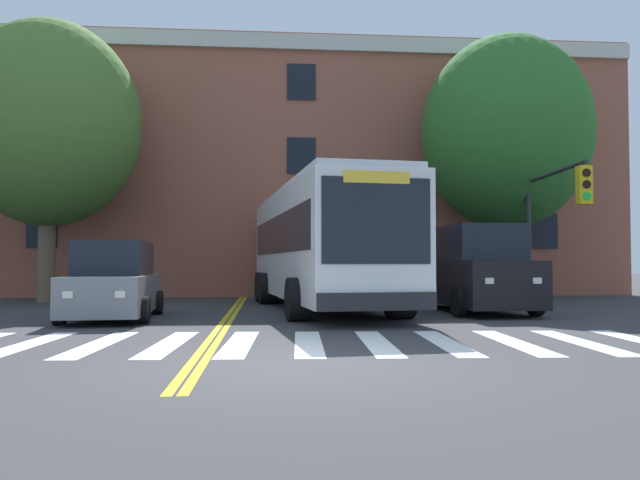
# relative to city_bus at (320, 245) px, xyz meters

# --- Properties ---
(ground_plane) EXTENTS (120.00, 120.00, 0.00)m
(ground_plane) POSITION_rel_city_bus_xyz_m (-1.17, -9.50, -1.83)
(ground_plane) COLOR #38383A
(crosswalk) EXTENTS (14.21, 4.01, 0.01)m
(crosswalk) POSITION_rel_city_bus_xyz_m (-1.95, -7.34, -1.83)
(crosswalk) COLOR white
(crosswalk) RESTS_ON ground
(lane_line_yellow_inner) EXTENTS (0.12, 36.00, 0.01)m
(lane_line_yellow_inner) POSITION_rel_city_bus_xyz_m (-2.49, 6.66, -1.83)
(lane_line_yellow_inner) COLOR gold
(lane_line_yellow_inner) RESTS_ON ground
(lane_line_yellow_outer) EXTENTS (0.12, 36.00, 0.01)m
(lane_line_yellow_outer) POSITION_rel_city_bus_xyz_m (-2.33, 6.66, -1.83)
(lane_line_yellow_outer) COLOR gold
(lane_line_yellow_outer) RESTS_ON ground
(city_bus) EXTENTS (3.88, 11.27, 3.41)m
(city_bus) POSITION_rel_city_bus_xyz_m (0.00, 0.00, 0.00)
(city_bus) COLOR white
(city_bus) RESTS_ON ground
(car_grey_near_lane) EXTENTS (2.12, 4.23, 1.81)m
(car_grey_near_lane) POSITION_rel_city_bus_xyz_m (-5.08, -2.69, -1.00)
(car_grey_near_lane) COLOR slate
(car_grey_near_lane) RESTS_ON ground
(car_black_far_lane) EXTENTS (2.25, 5.10, 2.30)m
(car_black_far_lane) POSITION_rel_city_bus_xyz_m (4.08, -1.23, -0.74)
(car_black_far_lane) COLOR black
(car_black_far_lane) RESTS_ON ground
(car_red_behind_bus) EXTENTS (2.33, 4.01, 1.81)m
(car_red_behind_bus) POSITION_rel_city_bus_xyz_m (-0.96, 8.26, -1.00)
(car_red_behind_bus) COLOR #AD1E1E
(car_red_behind_bus) RESTS_ON ground
(traffic_light_near_corner) EXTENTS (0.52, 4.35, 4.53)m
(traffic_light_near_corner) POSITION_rel_city_bus_xyz_m (6.86, 0.03, 1.16)
(traffic_light_near_corner) COLOR #28282D
(traffic_light_near_corner) RESTS_ON ground
(street_tree_curbside_large) EXTENTS (6.13, 6.11, 9.51)m
(street_tree_curbside_large) POSITION_rel_city_bus_xyz_m (7.06, 4.01, 4.16)
(street_tree_curbside_large) COLOR #4C3D2D
(street_tree_curbside_large) RESTS_ON ground
(street_tree_curbside_small) EXTENTS (7.82, 7.50, 9.42)m
(street_tree_curbside_small) POSITION_rel_city_bus_xyz_m (-8.81, 3.70, 4.12)
(street_tree_curbside_small) COLOR brown
(street_tree_curbside_small) RESTS_ON ground
(building_facade) EXTENTS (36.22, 6.82, 10.27)m
(building_facade) POSITION_rel_city_bus_xyz_m (-5.05, 9.57, 3.31)
(building_facade) COLOR #9E5642
(building_facade) RESTS_ON ground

